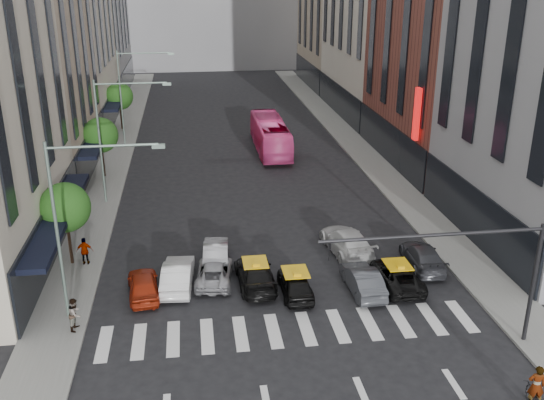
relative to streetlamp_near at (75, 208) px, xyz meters
name	(u,v)px	position (x,y,z in m)	size (l,w,h in m)	color
ground	(299,347)	(10.04, -4.00, -5.90)	(160.00, 160.00, 0.00)	black
sidewalk_left	(114,162)	(-1.46, 26.00, -5.83)	(3.00, 96.00, 0.15)	slate
sidewalk_right	(362,152)	(21.54, 26.00, -5.83)	(3.00, 96.00, 0.15)	slate
building_left_b	(25,28)	(-6.96, 24.00, 6.10)	(8.00, 16.00, 24.00)	tan
building_right_b	(445,11)	(27.04, 23.00, 7.10)	(8.00, 18.00, 26.00)	brown
tree_near	(65,208)	(-1.76, 6.00, -2.25)	(2.88, 2.88, 4.95)	black
tree_mid	(100,135)	(-1.76, 22.00, -2.25)	(2.88, 2.88, 4.95)	black
tree_far	(119,96)	(-1.76, 38.00, -2.25)	(2.88, 2.88, 4.95)	black
streetlamp_near	(75,208)	(0.00, 0.00, 0.00)	(5.38, 0.25, 9.00)	gray
streetlamp_mid	(112,125)	(0.00, 16.00, 0.00)	(5.38, 0.25, 9.00)	gray
streetlamp_far	(130,85)	(0.00, 32.00, 0.00)	(5.38, 0.25, 9.00)	gray
traffic_signal	(478,260)	(17.74, -5.00, -1.43)	(10.10, 0.20, 6.00)	black
liberty_sign	(417,114)	(22.64, 16.00, 0.10)	(0.30, 0.70, 4.00)	red
car_red	(143,285)	(2.64, 1.79, -5.24)	(1.58, 3.92, 1.34)	maroon
car_white_front	(178,274)	(4.46, 2.54, -5.17)	(1.56, 4.48, 1.48)	silver
car_silver	(214,272)	(6.47, 2.85, -5.31)	(1.96, 4.25, 1.18)	#9C9DA1
taxi_left	(255,274)	(8.68, 2.10, -5.21)	(1.95, 4.79, 1.39)	black
taxi_center	(295,283)	(10.69, 0.81, -5.24)	(1.57, 3.91, 1.33)	black
car_grey_mid	(363,280)	(14.34, 0.65, -5.21)	(1.47, 4.22, 1.39)	#3A3C41
taxi_right	(397,275)	(16.38, 1.02, -5.27)	(2.10, 4.55, 1.26)	black
car_grey_curb	(423,256)	(18.61, 2.98, -5.24)	(1.86, 4.58, 1.33)	#393A3F
car_row2_left	(216,252)	(6.68, 5.21, -5.23)	(1.43, 4.10, 1.35)	#A5A6AB
car_row2_right	(347,241)	(14.70, 5.47, -5.15)	(2.12, 5.22, 1.51)	silver
bus	(270,135)	(12.99, 27.84, -4.33)	(2.65, 11.31, 3.15)	#F74898
motorcycle	(534,399)	(18.45, -9.43, -5.40)	(0.66, 1.91, 1.00)	black
rider	(539,370)	(18.45, -9.43, -4.00)	(0.66, 0.43, 1.81)	gray
pedestrian_near	(75,314)	(-0.36, -1.25, -4.93)	(0.80, 0.62, 1.64)	gray
pedestrian_far	(85,251)	(-0.91, 5.72, -4.92)	(0.98, 0.41, 1.67)	gray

